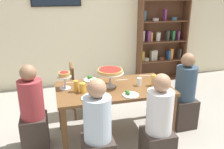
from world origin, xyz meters
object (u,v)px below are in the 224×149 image
object	(u,v)px
beer_glass_amber_tall	(154,80)
cutlery_knife_far	(153,93)
water_glass_clear_far	(93,83)
diner_head_west	(33,114)
diner_near_right	(158,128)
water_glass_clear_near	(139,82)
personal_pizza_stand	(64,77)
salad_plate_near_diner	(91,98)
cutlery_spare_fork	(71,82)
diner_near_left	(98,135)
chair_far_left	(79,87)
cutlery_knife_near	(122,80)
bookshelf	(162,30)
diner_head_east	(184,96)
salad_plate_spare	(130,94)
deep_dish_pizza_stand	(110,72)
beer_glass_amber_spare	(83,88)
cutlery_fork_far	(145,76)
salad_plate_far_diner	(91,79)
dining_table	(114,94)
beer_glass_amber_short	(76,86)
cutlery_fork_near	(168,92)

from	to	relation	value
beer_glass_amber_tall	cutlery_knife_far	xyz separation A→B (m)	(-0.11, -0.24, -0.07)
water_glass_clear_far	diner_head_west	bearing A→B (deg)	-172.10
diner_near_right	water_glass_clear_near	distance (m)	0.77
personal_pizza_stand	water_glass_clear_far	size ratio (longest dim) A/B	2.11
salad_plate_near_diner	water_glass_clear_near	bearing A→B (deg)	20.15
cutlery_spare_fork	diner_head_west	bearing A→B (deg)	43.25
diner_head_west	personal_pizza_stand	bearing A→B (deg)	18.31
diner_near_left	chair_far_left	distance (m)	1.45
diner_near_left	cutlery_knife_near	world-z (taller)	diner_near_left
bookshelf	diner_head_east	xyz separation A→B (m)	(-0.55, -2.03, -0.64)
salad_plate_spare	water_glass_clear_near	bearing A→B (deg)	51.24
deep_dish_pizza_stand	personal_pizza_stand	xyz separation A→B (m)	(-0.60, 0.08, -0.04)
beer_glass_amber_spare	cutlery_knife_near	xyz separation A→B (m)	(0.61, 0.31, -0.06)
bookshelf	personal_pizza_stand	bearing A→B (deg)	-140.22
diner_near_left	deep_dish_pizza_stand	bearing A→B (deg)	-23.84
diner_head_west	diner_head_east	bearing A→B (deg)	0.14
diner_head_west	cutlery_spare_fork	world-z (taller)	diner_head_west
diner_near_right	salad_plate_spare	bearing A→B (deg)	26.72
bookshelf	diner_near_right	size ratio (longest dim) A/B	1.92
salad_plate_spare	diner_head_west	bearing A→B (deg)	166.52
diner_head_west	cutlery_fork_far	world-z (taller)	diner_head_west
personal_pizza_stand	salad_plate_far_diner	xyz separation A→B (m)	(0.38, 0.22, -0.14)
dining_table	cutlery_spare_fork	world-z (taller)	cutlery_spare_fork
salad_plate_spare	beer_glass_amber_spare	bearing A→B (deg)	156.77
dining_table	diner_head_west	bearing A→B (deg)	-178.90
bookshelf	diner_near_right	world-z (taller)	bookshelf
beer_glass_amber_spare	cutlery_spare_fork	bearing A→B (deg)	106.40
dining_table	salad_plate_spare	distance (m)	0.35
beer_glass_amber_short	deep_dish_pizza_stand	bearing A→B (deg)	7.12
water_glass_clear_far	diner_head_east	bearing A→B (deg)	-4.44
salad_plate_far_diner	water_glass_clear_near	xyz separation A→B (m)	(0.61, -0.37, 0.04)
diner_head_east	salad_plate_near_diner	size ratio (longest dim) A/B	4.76
diner_head_east	diner_head_west	distance (m)	2.15
salad_plate_far_diner	water_glass_clear_far	distance (m)	0.26
bookshelf	cutlery_spare_fork	distance (m)	2.79
personal_pizza_stand	water_glass_clear_far	distance (m)	0.38
cutlery_fork_far	diner_near_right	bearing A→B (deg)	89.79
chair_far_left	personal_pizza_stand	size ratio (longest dim) A/B	3.75
personal_pizza_stand	cutlery_fork_near	xyz separation A→B (m)	(1.28, -0.45, -0.16)
salad_plate_spare	cutlery_knife_near	world-z (taller)	salad_plate_spare
beer_glass_amber_tall	cutlery_spare_fork	world-z (taller)	beer_glass_amber_tall
dining_table	bookshelf	xyz separation A→B (m)	(1.63, 2.01, 0.49)
salad_plate_far_diner	beer_glass_amber_short	size ratio (longest dim) A/B	1.33
personal_pizza_stand	beer_glass_amber_short	size ratio (longest dim) A/B	1.53
diner_near_left	water_glass_clear_far	world-z (taller)	diner_near_left
salad_plate_near_diner	cutlery_knife_far	distance (m)	0.79
salad_plate_far_diner	cutlery_knife_far	xyz separation A→B (m)	(0.69, -0.65, -0.02)
diner_head_east	cutlery_knife_far	size ratio (longest dim) A/B	6.39
salad_plate_far_diner	water_glass_clear_far	bearing A→B (deg)	-93.47
diner_near_left	water_glass_clear_far	distance (m)	0.85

